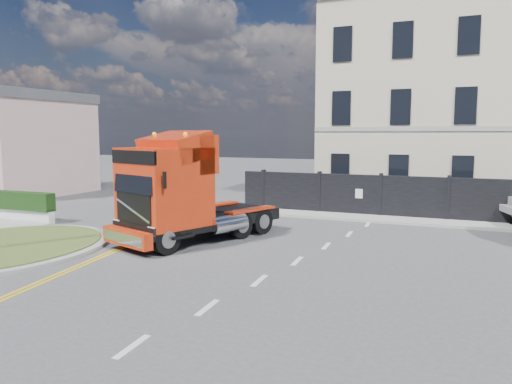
% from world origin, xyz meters
% --- Properties ---
extents(ground, '(120.00, 120.00, 0.00)m').
position_xyz_m(ground, '(0.00, 0.00, 0.00)').
color(ground, '#424244').
rests_on(ground, ground).
extents(seaside_bldg_pink, '(8.00, 8.00, 6.00)m').
position_xyz_m(seaside_bldg_pink, '(-20.00, 9.00, 3.00)').
color(seaside_bldg_pink, beige).
rests_on(seaside_bldg_pink, ground).
extents(hoarding_fence, '(18.80, 0.25, 2.00)m').
position_xyz_m(hoarding_fence, '(6.55, 9.00, 1.00)').
color(hoarding_fence, black).
rests_on(hoarding_fence, ground).
extents(georgian_building, '(12.30, 10.30, 12.80)m').
position_xyz_m(georgian_building, '(6.00, 16.50, 5.77)').
color(georgian_building, beige).
rests_on(georgian_building, ground).
extents(pavement_far, '(20.00, 1.60, 0.12)m').
position_xyz_m(pavement_far, '(6.00, 8.10, 0.06)').
color(pavement_far, '#969691').
rests_on(pavement_far, ground).
extents(truck, '(4.52, 6.98, 3.92)m').
position_xyz_m(truck, '(-1.81, 0.42, 1.76)').
color(truck, black).
rests_on(truck, ground).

